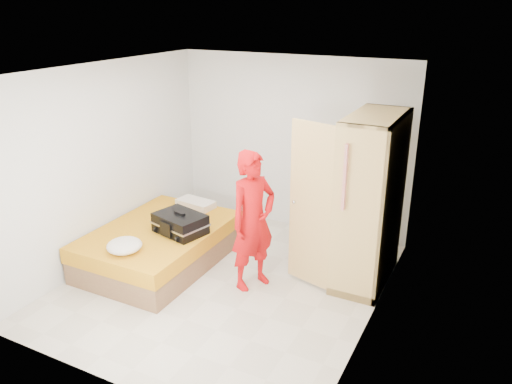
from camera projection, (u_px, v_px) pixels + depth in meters
The scene contains 7 objects.
room at pixel (224, 185), 5.77m from camera, with size 4.00×4.02×2.60m.
bed at pixel (160, 245), 6.64m from camera, with size 1.42×2.02×0.50m.
wardrobe at pixel (365, 205), 5.99m from camera, with size 1.15×1.20×2.10m.
person at pixel (253, 221), 5.90m from camera, with size 0.63×0.41×1.72m, color red.
suitcase at pixel (180, 223), 6.39m from camera, with size 0.74×0.61×0.28m.
round_cushion at pixel (124, 246), 5.91m from camera, with size 0.42×0.42×0.16m, color white.
pillow at pixel (196, 204), 7.23m from camera, with size 0.55×0.28×0.10m, color white.
Camera 1 is at (2.79, -4.67, 3.27)m, focal length 35.00 mm.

